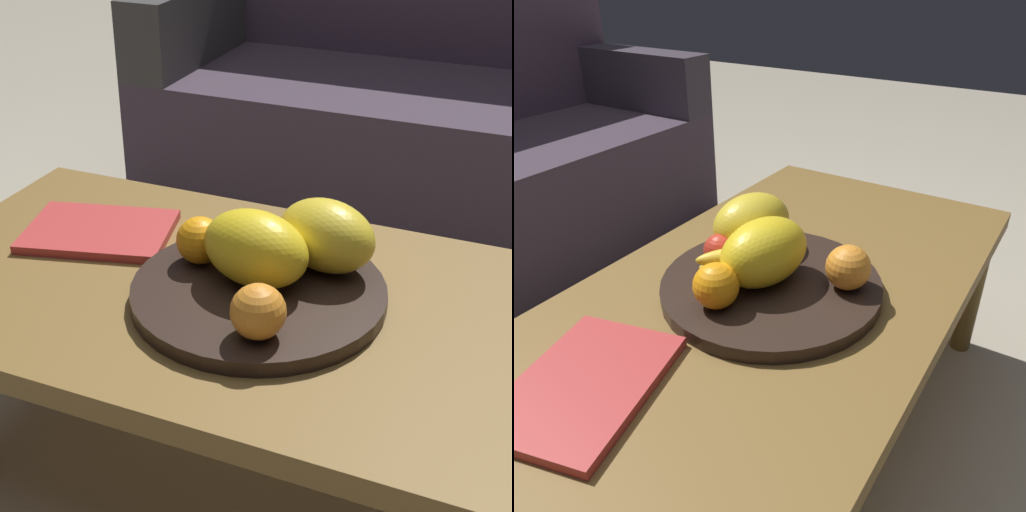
{
  "view_description": "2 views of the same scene",
  "coord_description": "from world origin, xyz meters",
  "views": [
    {
      "loc": [
        0.39,
        -0.94,
        1.04
      ],
      "look_at": [
        -0.0,
        -0.01,
        0.47
      ],
      "focal_mm": 55.05,
      "sensor_mm": 36.0,
      "label": 1
    },
    {
      "loc": [
        -0.64,
        -0.42,
        0.9
      ],
      "look_at": [
        -0.0,
        -0.01,
        0.47
      ],
      "focal_mm": 35.77,
      "sensor_mm": 36.0,
      "label": 2
    }
  ],
  "objects": [
    {
      "name": "magazine",
      "position": [
        -0.34,
        0.08,
        0.4
      ],
      "size": [
        0.29,
        0.24,
        0.02
      ],
      "primitive_type": "cube",
      "rotation": [
        0.0,
        0.0,
        0.25
      ],
      "color": "#BC3736",
      "rests_on": "coffee_table"
    },
    {
      "name": "fruit_bowl",
      "position": [
        -0.0,
        -0.01,
        0.41
      ],
      "size": [
        0.39,
        0.39,
        0.03
      ],
      "primitive_type": "cylinder",
      "color": "#2E211A",
      "rests_on": "coffee_table"
    },
    {
      "name": "ground_plane",
      "position": [
        0.0,
        0.0,
        0.0
      ],
      "size": [
        8.0,
        8.0,
        0.0
      ],
      "primitive_type": "plane",
      "color": "#A79D87"
    },
    {
      "name": "melon_smaller_beside",
      "position": [
        0.07,
        0.08,
        0.47
      ],
      "size": [
        0.19,
        0.15,
        0.11
      ],
      "primitive_type": "ellipsoid",
      "rotation": [
        0.0,
        0.0,
        -0.28
      ],
      "color": "yellow",
      "rests_on": "fruit_bowl"
    },
    {
      "name": "orange_left",
      "position": [
        0.05,
        -0.13,
        0.46
      ],
      "size": [
        0.08,
        0.08,
        0.08
      ],
      "primitive_type": "sphere",
      "color": "orange",
      "rests_on": "fruit_bowl"
    },
    {
      "name": "banana_bunch",
      "position": [
        -0.02,
        0.04,
        0.45
      ],
      "size": [
        0.15,
        0.15,
        0.06
      ],
      "color": "yellow",
      "rests_on": "fruit_bowl"
    },
    {
      "name": "melon_large_front",
      "position": [
        -0.01,
        -0.0,
        0.48
      ],
      "size": [
        0.19,
        0.15,
        0.12
      ],
      "primitive_type": "ellipsoid",
      "rotation": [
        0.0,
        0.0,
        -0.22
      ],
      "color": "yellow",
      "rests_on": "fruit_bowl"
    },
    {
      "name": "coffee_table",
      "position": [
        0.0,
        0.0,
        0.35
      ],
      "size": [
        1.18,
        0.61,
        0.39
      ],
      "color": "brown",
      "rests_on": "ground_plane"
    },
    {
      "name": "orange_front",
      "position": [
        -0.11,
        0.02,
        0.46
      ],
      "size": [
        0.08,
        0.08,
        0.08
      ],
      "primitive_type": "sphere",
      "color": "orange",
      "rests_on": "fruit_bowl"
    },
    {
      "name": "apple_front",
      "position": [
        -0.01,
        0.1,
        0.45
      ],
      "size": [
        0.06,
        0.06,
        0.06
      ],
      "primitive_type": "sphere",
      "color": "red",
      "rests_on": "fruit_bowl"
    }
  ]
}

